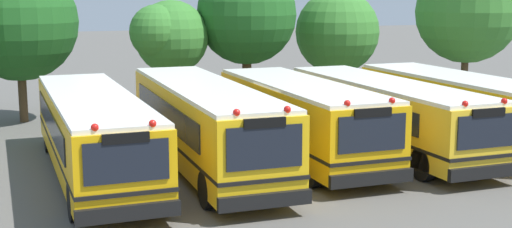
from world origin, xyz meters
name	(u,v)px	position (x,y,z in m)	size (l,w,h in m)	color
ground_plane	(299,158)	(0.00, 0.00, 0.00)	(160.00, 160.00, 0.00)	#595651
school_bus_0	(93,131)	(-6.73, 0.14, 1.38)	(2.47, 11.34, 2.62)	#EAA80C
school_bus_1	(204,122)	(-3.34, -0.13, 1.47)	(2.65, 11.31, 2.79)	yellow
school_bus_2	(300,117)	(0.03, 0.00, 1.41)	(2.64, 9.81, 2.68)	#EAA80C
school_bus_3	(385,112)	(3.33, 0.06, 1.35)	(2.51, 11.00, 2.56)	yellow
school_bus_4	(463,106)	(6.64, 0.08, 1.36)	(2.65, 10.75, 2.58)	yellow
tree_1	(18,20)	(-8.35, 10.25, 4.34)	(4.97, 4.97, 6.75)	#4C3823
tree_2	(168,36)	(-2.23, 9.12, 3.61)	(3.55, 3.25, 5.18)	#4C3823
tree_3	(248,13)	(1.54, 9.12, 4.55)	(4.54, 4.54, 6.77)	#4C3823
tree_4	(336,32)	(6.36, 9.76, 3.56)	(4.11, 4.11, 5.62)	#4C3823
tree_5	(466,12)	(12.56, 7.96, 4.51)	(5.09, 5.09, 7.09)	#4C3823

